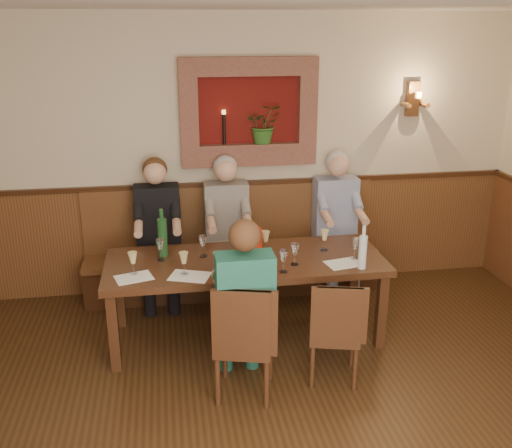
{
  "coord_description": "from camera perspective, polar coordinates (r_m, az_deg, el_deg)",
  "views": [
    {
      "loc": [
        -0.64,
        -2.66,
        2.66
      ],
      "look_at": [
        0.1,
        1.9,
        1.05
      ],
      "focal_mm": 40.0,
      "sensor_mm": 36.0,
      "label": 1
    }
  ],
  "objects": [
    {
      "name": "wine_glass_1",
      "position": [
        4.95,
        -9.53,
        -2.56
      ],
      "size": [
        0.08,
        0.08,
        0.19
      ],
      "primitive_type": null,
      "color": "white",
      "rests_on": "dining_table"
    },
    {
      "name": "person_bench_left",
      "position": [
        5.72,
        -9.66,
        -2.06
      ],
      "size": [
        0.44,
        0.54,
        1.47
      ],
      "color": "black",
      "rests_on": "ground"
    },
    {
      "name": "wine_bottle_green_a",
      "position": [
        4.81,
        -1.13,
        -2.22
      ],
      "size": [
        0.08,
        0.08,
        0.37
      ],
      "rotation": [
        0.0,
        0.0,
        0.18
      ],
      "color": "#19471E",
      "rests_on": "dining_table"
    },
    {
      "name": "wine_glass_5",
      "position": [
        5.07,
        0.96,
        -1.76
      ],
      "size": [
        0.08,
        0.08,
        0.19
      ],
      "primitive_type": null,
      "color": "#D0C27C",
      "rests_on": "dining_table"
    },
    {
      "name": "wall_niche",
      "position": [
        5.73,
        -0.29,
        10.66
      ],
      "size": [
        1.36,
        0.3,
        1.06
      ],
      "color": "#590F0C",
      "rests_on": "ground"
    },
    {
      "name": "person_bench_right",
      "position": [
        5.97,
        8.05,
        -1.03
      ],
      "size": [
        0.44,
        0.54,
        1.47
      ],
      "color": "navy",
      "rests_on": "ground"
    },
    {
      "name": "wine_bottle_green_b",
      "position": [
        5.01,
        -9.33,
        -1.25
      ],
      "size": [
        0.1,
        0.1,
        0.43
      ],
      "rotation": [
        0.0,
        0.0,
        -0.26
      ],
      "color": "#19471E",
      "rests_on": "dining_table"
    },
    {
      "name": "wine_glass_6",
      "position": [
        4.8,
        3.91,
        -3.02
      ],
      "size": [
        0.08,
        0.08,
        0.19
      ],
      "primitive_type": null,
      "color": "white",
      "rests_on": "dining_table"
    },
    {
      "name": "wine_glass_9",
      "position": [
        4.62,
        -3.87,
        -3.95
      ],
      "size": [
        0.08,
        0.08,
        0.19
      ],
      "primitive_type": null,
      "color": "#D0C27C",
      "rests_on": "dining_table"
    },
    {
      "name": "room_shell",
      "position": [
        2.84,
        4.19,
        3.41
      ],
      "size": [
        6.04,
        6.04,
        2.82
      ],
      "color": "beige",
      "rests_on": "ground"
    },
    {
      "name": "chair_near_left",
      "position": [
        4.4,
        -1.16,
        -13.63
      ],
      "size": [
        0.51,
        0.51,
        0.95
      ],
      "rotation": [
        0.0,
        0.0,
        -0.26
      ],
      "color": "#331E0F",
      "rests_on": "ground"
    },
    {
      "name": "dining_table",
      "position": [
        4.97,
        -1.05,
        -4.34
      ],
      "size": [
        2.4,
        0.9,
        0.75
      ],
      "color": "#331E0F",
      "rests_on": "ground"
    },
    {
      "name": "wine_glass_8",
      "position": [
        4.97,
        9.84,
        -2.46
      ],
      "size": [
        0.08,
        0.08,
        0.19
      ],
      "primitive_type": null,
      "color": "white",
      "rests_on": "dining_table"
    },
    {
      "name": "wine_glass_2",
      "position": [
        4.64,
        -7.22,
        -3.93
      ],
      "size": [
        0.08,
        0.08,
        0.19
      ],
      "primitive_type": null,
      "color": "#D0C27C",
      "rests_on": "dining_table"
    },
    {
      "name": "wine_glass_4",
      "position": [
        4.78,
        -0.78,
        -3.08
      ],
      "size": [
        0.08,
        0.08,
        0.19
      ],
      "primitive_type": null,
      "color": "#D0C27C",
      "rests_on": "dining_table"
    },
    {
      "name": "bench",
      "position": [
        5.96,
        -2.34,
        -3.82
      ],
      "size": [
        3.0,
        0.45,
        1.11
      ],
      "color": "#381E0F",
      "rests_on": "ground"
    },
    {
      "name": "wall_sconce",
      "position": [
        6.18,
        15.45,
        11.89
      ],
      "size": [
        0.25,
        0.2,
        0.35
      ],
      "color": "#5B2F1A",
      "rests_on": "ground"
    },
    {
      "name": "person_bench_mid",
      "position": [
        5.75,
        -2.85,
        -1.7
      ],
      "size": [
        0.44,
        0.54,
        1.46
      ],
      "color": "#575350",
      "rests_on": "ground"
    },
    {
      "name": "wine_glass_7",
      "position": [
        5.14,
        6.86,
        -1.6
      ],
      "size": [
        0.08,
        0.08,
        0.19
      ],
      "primitive_type": null,
      "color": "#D0C27C",
      "rests_on": "dining_table"
    },
    {
      "name": "tasting_sheet_b",
      "position": [
        4.89,
        -1.02,
        -3.75
      ],
      "size": [
        0.37,
        0.31,
        0.0
      ],
      "primitive_type": "cube",
      "rotation": [
        0.0,
        0.0,
        -0.3
      ],
      "color": "white",
      "rests_on": "dining_table"
    },
    {
      "name": "wine_glass_0",
      "position": [
        4.72,
        -12.19,
        -3.86
      ],
      "size": [
        0.08,
        0.08,
        0.19
      ],
      "primitive_type": null,
      "color": "#D0C27C",
      "rests_on": "dining_table"
    },
    {
      "name": "water_bottle",
      "position": [
        4.78,
        10.62,
        -2.69
      ],
      "size": [
        0.08,
        0.08,
        0.37
      ],
      "rotation": [
        0.0,
        0.0,
        -0.14
      ],
      "color": "silver",
      "rests_on": "dining_table"
    },
    {
      "name": "tasting_sheet_c",
      "position": [
        4.9,
        8.76,
        -3.93
      ],
      "size": [
        0.33,
        0.27,
        0.0
      ],
      "primitive_type": "cube",
      "rotation": [
        0.0,
        0.0,
        0.2
      ],
      "color": "white",
      "rests_on": "dining_table"
    },
    {
      "name": "tasting_sheet_a",
      "position": [
        4.69,
        -12.12,
        -5.27
      ],
      "size": [
        0.33,
        0.28,
        0.0
      ],
      "primitive_type": "cube",
      "rotation": [
        0.0,
        0.0,
        0.28
      ],
      "color": "white",
      "rests_on": "dining_table"
    },
    {
      "name": "spittoon_bucket",
      "position": [
        4.87,
        -0.78,
        -2.11
      ],
      "size": [
        0.25,
        0.25,
        0.28
      ],
      "primitive_type": "cylinder",
      "rotation": [
        0.0,
        0.0,
        -0.01
      ],
      "color": "red",
      "rests_on": "dining_table"
    },
    {
      "name": "tasting_sheet_d",
      "position": [
        4.64,
        -6.64,
        -5.2
      ],
      "size": [
        0.37,
        0.32,
        0.0
      ],
      "primitive_type": "cube",
      "rotation": [
        0.0,
        0.0,
        -0.35
      ],
      "color": "white",
      "rests_on": "dining_table"
    },
    {
      "name": "chair_near_right",
      "position": [
        4.63,
        7.72,
        -12.36
      ],
      "size": [
        0.46,
        0.46,
        0.86
      ],
      "rotation": [
        0.0,
        0.0,
        -0.25
      ],
      "color": "#331E0F",
      "rests_on": "ground"
    },
    {
      "name": "person_chair_front",
      "position": [
        4.3,
        -1.26,
        -9.66
      ],
      "size": [
        0.42,
        0.51,
        1.41
      ],
      "color": "#174553",
      "rests_on": "ground"
    },
    {
      "name": "wainscoting",
      "position": [
        3.43,
        3.64,
        -18.01
      ],
      "size": [
        6.02,
        6.02,
        1.15
      ],
      "color": "#5B2F1A",
      "rests_on": "ground"
    },
    {
      "name": "wine_glass_3",
      "position": [
        4.98,
        -5.32,
        -2.22
      ],
      "size": [
        0.08,
        0.08,
        0.19
      ],
      "primitive_type": null,
      "color": "white",
      "rests_on": "dining_table"
    },
    {
      "name": "wine_glass_10",
      "position": [
        4.65,
        2.77,
        -3.74
      ],
      "size": [
        0.08,
        0.08,
        0.19
      ],
      "primitive_type": null,
      "color": "white",
      "rests_on": "dining_table"
    }
  ]
}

